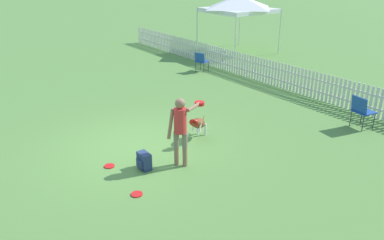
# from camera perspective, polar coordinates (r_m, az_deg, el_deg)

# --- Properties ---
(ground_plane) EXTENTS (240.00, 240.00, 0.00)m
(ground_plane) POSITION_cam_1_polar(r_m,az_deg,el_deg) (9.49, -8.28, -4.01)
(ground_plane) COLOR #5B8C42
(handler_person) EXTENTS (0.53, 1.06, 1.60)m
(handler_person) POSITION_cam_1_polar(r_m,az_deg,el_deg) (8.15, -1.63, -0.60)
(handler_person) COLOR #8C664C
(handler_person) RESTS_ON ground_plane
(leaping_dog) EXTENTS (0.79, 0.96, 0.74)m
(leaping_dog) POSITION_cam_1_polar(r_m,az_deg,el_deg) (9.61, 0.99, -0.53)
(leaping_dog) COLOR brown
(leaping_dog) RESTS_ON ground_plane
(frisbee_near_handler) EXTENTS (0.23, 0.23, 0.02)m
(frisbee_near_handler) POSITION_cam_1_polar(r_m,az_deg,el_deg) (8.69, -12.47, -6.87)
(frisbee_near_handler) COLOR red
(frisbee_near_handler) RESTS_ON ground_plane
(frisbee_near_dog) EXTENTS (0.23, 0.23, 0.02)m
(frisbee_near_dog) POSITION_cam_1_polar(r_m,az_deg,el_deg) (7.60, -8.41, -11.12)
(frisbee_near_dog) COLOR red
(frisbee_near_dog) RESTS_ON ground_plane
(frisbee_midfield) EXTENTS (0.23, 0.23, 0.02)m
(frisbee_midfield) POSITION_cam_1_polar(r_m,az_deg,el_deg) (10.96, -2.01, -0.03)
(frisbee_midfield) COLOR red
(frisbee_midfield) RESTS_ON ground_plane
(backpack_on_grass) EXTENTS (0.35, 0.24, 0.38)m
(backpack_on_grass) POSITION_cam_1_polar(r_m,az_deg,el_deg) (8.39, -7.33, -6.21)
(backpack_on_grass) COLOR navy
(backpack_on_grass) RESTS_ON ground_plane
(picket_fence) EXTENTS (24.89, 0.04, 0.93)m
(picket_fence) POSITION_cam_1_polar(r_m,az_deg,el_deg) (13.47, 17.61, 5.26)
(picket_fence) COLOR silver
(picket_fence) RESTS_ON ground_plane
(folding_chair_blue_left) EXTENTS (0.58, 0.60, 0.94)m
(folding_chair_blue_left) POSITION_cam_1_polar(r_m,az_deg,el_deg) (11.24, 24.44, 1.50)
(folding_chair_blue_left) COLOR #333338
(folding_chair_blue_left) RESTS_ON ground_plane
(folding_chair_center) EXTENTS (0.62, 0.63, 0.83)m
(folding_chair_center) POSITION_cam_1_polar(r_m,az_deg,el_deg) (16.16, 1.39, 9.11)
(folding_chair_center) COLOR #333338
(folding_chair_center) RESTS_ON ground_plane
(canopy_tent_main) EXTENTS (3.05, 3.05, 2.91)m
(canopy_tent_main) POSITION_cam_1_polar(r_m,az_deg,el_deg) (19.80, 7.16, 17.19)
(canopy_tent_main) COLOR silver
(canopy_tent_main) RESTS_ON ground_plane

